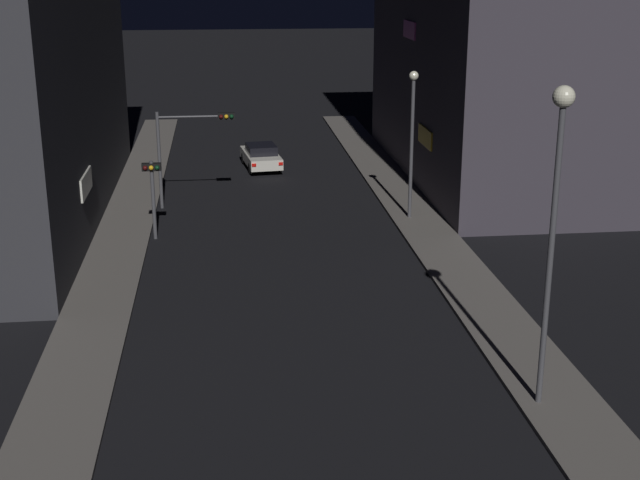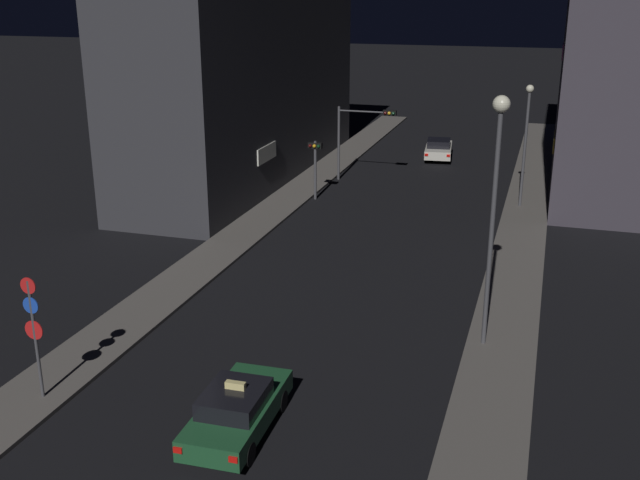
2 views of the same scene
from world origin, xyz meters
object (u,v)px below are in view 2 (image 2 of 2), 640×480
at_px(far_car, 439,149).
at_px(traffic_light_overhead, 361,128).
at_px(traffic_light_left_kerb, 315,158).
at_px(street_lamp_far_block, 526,131).
at_px(sign_pole_left, 34,328).
at_px(street_lamp_near_block, 496,176).
at_px(taxi, 237,410).

relative_size(far_car, traffic_light_overhead, 0.99).
bearing_deg(traffic_light_left_kerb, street_lamp_far_block, 8.08).
xyz_separation_m(traffic_light_left_kerb, sign_pole_left, (-1.04, -23.82, -0.07)).
height_order(sign_pole_left, street_lamp_near_block, street_lamp_near_block).
height_order(traffic_light_left_kerb, street_lamp_far_block, street_lamp_far_block).
relative_size(traffic_light_overhead, street_lamp_near_block, 0.55).
distance_m(sign_pole_left, street_lamp_far_block, 28.44).
distance_m(sign_pole_left, street_lamp_near_block, 14.87).
bearing_deg(traffic_light_left_kerb, far_car, 68.06).
bearing_deg(sign_pole_left, traffic_light_overhead, 85.03).
bearing_deg(street_lamp_far_block, sign_pole_left, -116.22).
height_order(taxi, traffic_light_overhead, traffic_light_overhead).
xyz_separation_m(taxi, street_lamp_far_block, (6.26, 25.32, 3.59)).
height_order(taxi, traffic_light_left_kerb, traffic_light_left_kerb).
xyz_separation_m(traffic_light_left_kerb, street_lamp_near_block, (11.24, -16.27, 3.56)).
distance_m(traffic_light_overhead, traffic_light_left_kerb, 5.23).
xyz_separation_m(traffic_light_overhead, sign_pole_left, (-2.50, -28.75, -1.02)).
height_order(far_car, traffic_light_left_kerb, traffic_light_left_kerb).
xyz_separation_m(taxi, traffic_light_left_kerb, (-5.24, 23.69, 1.74)).
bearing_deg(street_lamp_far_block, traffic_light_left_kerb, -171.92).
relative_size(traffic_light_overhead, sign_pole_left, 1.22).
bearing_deg(street_lamp_near_block, traffic_light_left_kerb, 124.63).
distance_m(taxi, street_lamp_near_block, 10.91).
distance_m(taxi, traffic_light_overhead, 28.99).
relative_size(traffic_light_overhead, street_lamp_far_block, 0.70).
bearing_deg(street_lamp_far_block, traffic_light_overhead, 161.79).
xyz_separation_m(taxi, far_car, (-0.04, 36.58, -0.00)).
distance_m(taxi, sign_pole_left, 6.50).
bearing_deg(far_car, street_lamp_far_block, -60.77).
distance_m(traffic_light_left_kerb, street_lamp_near_block, 20.09).
height_order(traffic_light_overhead, sign_pole_left, traffic_light_overhead).
relative_size(taxi, far_car, 0.97).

